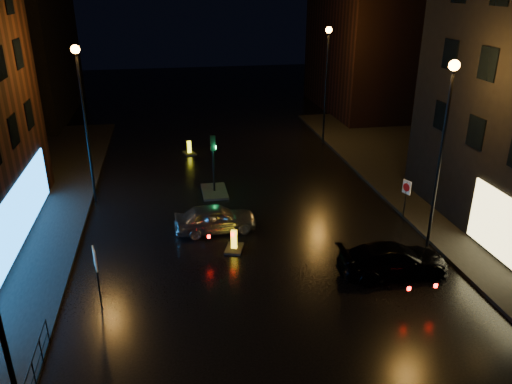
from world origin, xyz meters
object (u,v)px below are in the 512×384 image
silver_hatchback (215,218)px  bollard_far (189,151)px  bollard_near (234,245)px  road_sign_left (96,264)px  dark_sedan (393,260)px  road_sign_right (406,191)px  traffic_signal (214,184)px

silver_hatchback → bollard_far: silver_hatchback is taller
bollard_near → road_sign_left: (-5.49, -3.36, 1.63)m
dark_sedan → bollard_far: dark_sedan is taller
dark_sedan → road_sign_right: size_ratio=2.13×
traffic_signal → road_sign_left: (-5.30, -10.14, 1.34)m
bollard_near → dark_sedan: bearing=-8.8°
bollard_far → road_sign_left: 18.05m
road_sign_right → silver_hatchback: bearing=-23.5°
dark_sedan → bollard_near: 6.95m
traffic_signal → road_sign_right: bearing=-30.1°
traffic_signal → road_sign_left: size_ratio=1.41×
silver_hatchback → dark_sedan: size_ratio=0.86×
bollard_near → bollard_far: bearing=113.5°
dark_sedan → bollard_far: bearing=24.3°
traffic_signal → bollard_far: size_ratio=2.84×
bollard_far → silver_hatchback: bearing=-102.8°
bollard_near → road_sign_left: size_ratio=0.52×
dark_sedan → road_sign_left: road_sign_left is taller
traffic_signal → dark_sedan: size_ratio=0.75×
road_sign_right → road_sign_left: bearing=-1.9°
bollard_near → road_sign_right: bearing=28.2°
bollard_far → road_sign_right: bearing=-66.8°
road_sign_left → dark_sedan: bearing=-13.7°
road_sign_left → road_sign_right: 15.19m
traffic_signal → road_sign_right: traffic_signal is taller
bollard_far → bollard_near: bearing=-100.6°
bollard_near → road_sign_left: bearing=-129.9°
silver_hatchback → bollard_far: size_ratio=3.24×
silver_hatchback → dark_sedan: (6.79, -5.20, -0.01)m
dark_sedan → bollard_near: size_ratio=3.59×
road_sign_left → road_sign_right: size_ratio=1.14×
traffic_signal → bollard_near: bearing=-88.4°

